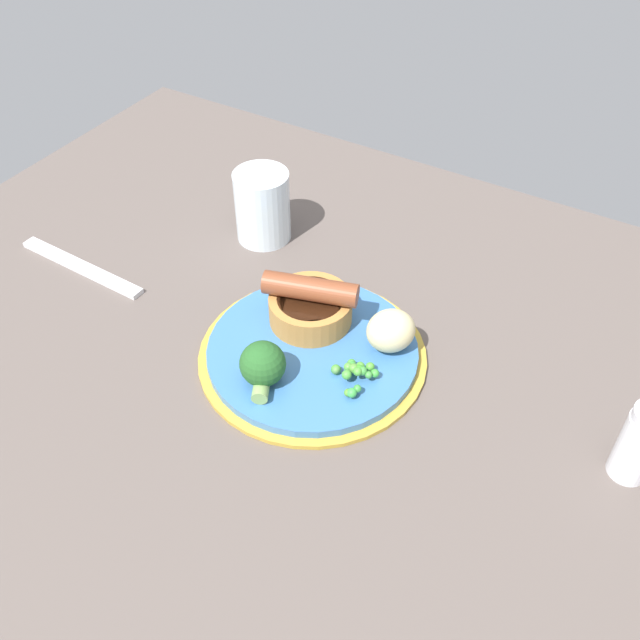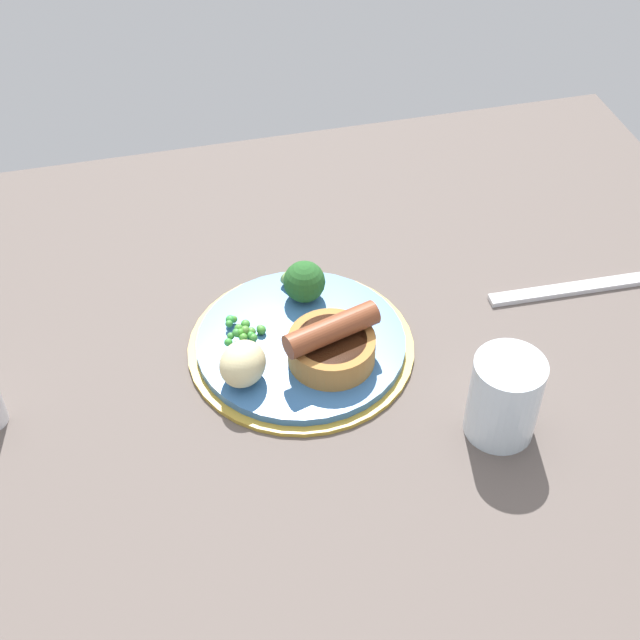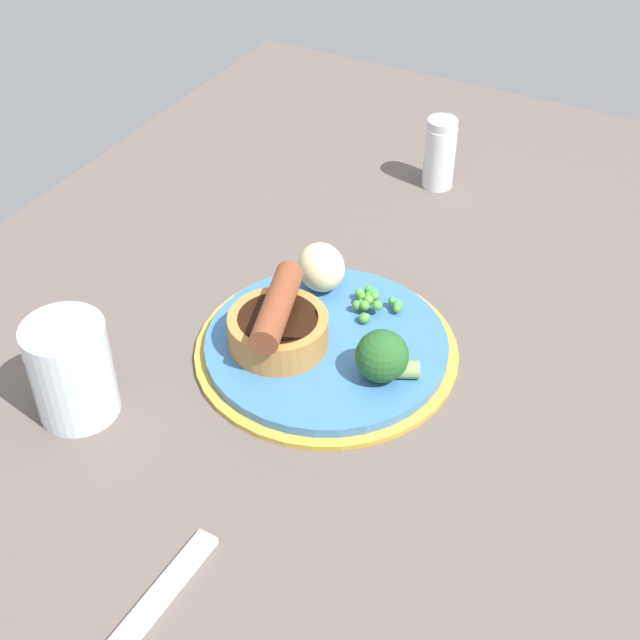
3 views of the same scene
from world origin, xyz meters
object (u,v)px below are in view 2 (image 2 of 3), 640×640
pea_pile (243,331)px  potato_chunk_1 (243,364)px  drinking_glass (504,397)px  sausage_pudding (332,345)px  broccoli_floret_far (304,282)px  fork (568,289)px  dinner_plate (302,347)px

pea_pile → potato_chunk_1: 5.87cm
pea_pile → drinking_glass: bearing=-37.1°
sausage_pudding → broccoli_floret_far: 9.68cm
sausage_pudding → broccoli_floret_far: sausage_pudding is taller
fork → drinking_glass: bearing=-130.4°
fork → sausage_pudding: bearing=-167.8°
dinner_plate → fork: size_ratio=1.29×
pea_pile → broccoli_floret_far: broccoli_floret_far is taller
fork → dinner_plate: bearing=-174.5°
fork → drinking_glass: 22.28cm
dinner_plate → potato_chunk_1: bearing=-150.4°
dinner_plate → sausage_pudding: (2.31, -3.16, 2.92)cm
dinner_plate → fork: dinner_plate is taller
drinking_glass → pea_pile: bearing=142.9°
pea_pile → fork: size_ratio=0.27×
broccoli_floret_far → fork: bearing=54.1°
sausage_pudding → fork: size_ratio=0.56×
broccoli_floret_far → potato_chunk_1: same height
drinking_glass → broccoli_floret_far: bearing=123.9°
pea_pile → drinking_glass: 26.89cm
pea_pile → fork: pea_pile is taller
broccoli_floret_far → drinking_glass: drinking_glass is taller
fork → drinking_glass: drinking_glass is taller
broccoli_floret_far → fork: (28.71, -4.59, -3.26)cm
dinner_plate → pea_pile: size_ratio=4.73×
dinner_plate → sausage_pudding: 4.89cm
sausage_pudding → potato_chunk_1: sausage_pudding is taller
sausage_pudding → pea_pile: sausage_pudding is taller
pea_pile → broccoli_floret_far: 8.81cm
potato_chunk_1 → broccoli_floret_far: bearing=50.8°
sausage_pudding → potato_chunk_1: size_ratio=2.02×
potato_chunk_1 → fork: 37.65cm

